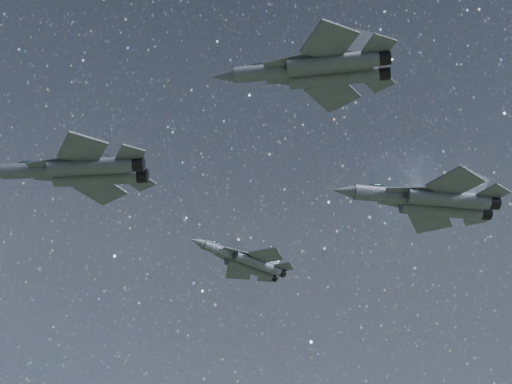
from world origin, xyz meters
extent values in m
cylinder|color=#383B47|center=(-28.49, 4.38, 154.23)|extent=(8.31, 4.25, 1.73)
ellipsoid|color=#1B2C32|center=(-29.75, 4.81, 155.06)|extent=(2.87, 1.94, 0.85)
cube|color=#383B47|center=(-23.04, 2.55, 154.17)|extent=(9.13, 4.47, 1.44)
cylinder|color=#383B47|center=(-22.97, 1.36, 153.67)|extent=(9.36, 4.60, 1.73)
cylinder|color=#383B47|center=(-22.26, 3.45, 153.67)|extent=(9.36, 4.60, 1.73)
cylinder|color=black|center=(-18.14, -0.27, 153.67)|extent=(1.87, 1.97, 1.59)
cylinder|color=black|center=(-17.44, 1.83, 153.67)|extent=(1.87, 1.97, 1.59)
cube|color=#383B47|center=(-27.08, 2.33, 154.10)|extent=(5.61, 3.90, 0.13)
cube|color=#383B47|center=(-26.12, 5.16, 154.10)|extent=(5.87, 1.97, 0.13)
cube|color=#383B47|center=(-24.03, -1.09, 153.90)|extent=(5.19, 5.60, 0.22)
cube|color=#383B47|center=(-21.62, 6.04, 153.90)|extent=(6.35, 6.27, 0.22)
cube|color=#383B47|center=(-19.02, -1.49, 153.90)|extent=(3.04, 3.22, 0.17)
cube|color=#383B47|center=(-17.40, 3.33, 153.90)|extent=(3.76, 3.74, 0.17)
cube|color=#383B47|center=(-20.02, 0.07, 155.78)|extent=(3.60, 1.69, 3.94)
cube|color=#383B47|center=(-19.13, 2.69, 155.78)|extent=(3.79, 1.10, 3.94)
cylinder|color=#383B47|center=(-4.45, 18.62, 155.04)|extent=(6.68, 3.97, 1.41)
cone|color=#383B47|center=(-8.42, 16.88, 155.04)|extent=(2.49, 2.03, 1.26)
ellipsoid|color=#1B2C32|center=(-5.45, 18.18, 155.72)|extent=(2.35, 1.73, 0.70)
cube|color=#383B47|center=(-0.15, 20.50, 154.99)|extent=(7.32, 4.21, 1.17)
cylinder|color=#383B47|center=(0.54, 19.82, 154.59)|extent=(7.51, 4.34, 1.41)
cylinder|color=#383B47|center=(-0.19, 21.47, 154.59)|extent=(7.51, 4.34, 1.41)
cylinder|color=black|center=(4.34, 21.49, 154.59)|extent=(1.60, 1.66, 1.30)
cylinder|color=black|center=(3.62, 23.14, 154.59)|extent=(1.60, 1.66, 1.30)
cube|color=#383B47|center=(-2.48, 18.15, 154.93)|extent=(4.80, 2.00, 0.11)
cube|color=#383B47|center=(-3.46, 20.39, 154.93)|extent=(4.43, 3.49, 0.11)
cube|color=#383B47|center=(1.24, 17.76, 154.77)|extent=(5.14, 5.02, 0.18)
cube|color=#383B47|center=(-1.22, 23.39, 154.77)|extent=(3.96, 4.34, 0.18)
cube|color=#383B47|center=(4.48, 20.27, 154.77)|extent=(3.05, 3.01, 0.14)
cube|color=#383B47|center=(2.81, 24.07, 154.77)|extent=(2.31, 2.47, 0.14)
cube|color=#383B47|center=(3.03, 20.67, 156.30)|extent=(3.02, 1.16, 3.21)
cube|color=#383B47|center=(2.12, 22.73, 156.30)|extent=(2.83, 1.62, 3.21)
cylinder|color=#383B47|center=(-7.50, -16.73, 154.65)|extent=(7.34, 4.20, 1.54)
cone|color=#383B47|center=(-11.88, -14.93, 154.65)|extent=(2.71, 2.18, 1.38)
ellipsoid|color=#1B2C32|center=(-8.60, -16.28, 155.39)|extent=(2.57, 1.85, 0.76)
cube|color=#383B47|center=(-2.76, -18.68, 154.60)|extent=(8.04, 4.44, 1.28)
cylinder|color=#383B47|center=(-2.77, -19.74, 154.16)|extent=(8.25, 4.57, 1.54)
cylinder|color=#383B47|center=(-2.02, -17.91, 154.16)|extent=(8.25, 4.57, 1.54)
cylinder|color=black|center=(1.43, -21.46, 154.16)|extent=(1.73, 1.80, 1.42)
cylinder|color=black|center=(2.18, -19.64, 154.16)|extent=(1.73, 1.80, 1.42)
cube|color=#383B47|center=(-6.37, -18.63, 154.53)|extent=(4.88, 3.72, 0.12)
cube|color=#383B47|center=(-5.36, -16.17, 154.53)|extent=(5.24, 2.07, 0.12)
cube|color=#383B47|center=(-3.85, -21.85, 154.35)|extent=(4.41, 4.81, 0.20)
cube|color=#383B47|center=(-1.30, -15.65, 154.35)|extent=(5.63, 5.52, 0.20)
cube|color=#383B47|center=(0.57, -22.50, 154.35)|extent=(2.58, 2.75, 0.15)
cube|color=#383B47|center=(2.30, -18.30, 154.35)|extent=(3.34, 3.30, 0.15)
cube|color=#383B47|center=(-0.22, -21.05, 156.03)|extent=(3.13, 1.70, 3.51)
cube|color=#383B47|center=(0.72, -18.77, 156.03)|extent=(3.32, 1.19, 3.51)
cylinder|color=#383B47|center=(8.53, -5.73, 150.63)|extent=(8.07, 2.48, 1.67)
cone|color=#383B47|center=(3.41, -5.20, 150.63)|extent=(2.72, 1.76, 1.50)
ellipsoid|color=#1B2C32|center=(7.25, -5.60, 151.43)|extent=(2.66, 1.38, 0.83)
cube|color=#383B47|center=(14.08, -6.31, 150.57)|extent=(8.92, 2.51, 1.40)
cylinder|color=#383B47|center=(14.40, -7.42, 150.09)|extent=(9.14, 2.59, 1.67)
cylinder|color=#383B47|center=(14.62, -5.28, 150.09)|extent=(9.14, 2.59, 1.67)
cylinder|color=black|center=(19.31, -7.93, 150.09)|extent=(1.55, 1.68, 1.55)
cylinder|color=black|center=(19.53, -5.79, 150.09)|extent=(1.55, 1.68, 1.55)
cube|color=#383B47|center=(10.30, -7.37, 150.50)|extent=(5.68, 2.75, 0.13)
cube|color=#383B47|center=(10.60, -4.49, 150.50)|extent=(5.66, 1.67, 0.13)
cube|color=#383B47|center=(13.92, -9.96, 150.30)|extent=(5.69, 5.94, 0.21)
cube|color=#383B47|center=(14.67, -2.70, 150.30)|extent=(6.05, 6.15, 0.21)
cube|color=#383B47|center=(18.74, -9.27, 150.30)|extent=(3.35, 3.46, 0.16)
cube|color=#383B47|center=(19.25, -4.36, 150.30)|extent=(3.57, 3.62, 0.16)
cube|color=#383B47|center=(17.47, -8.00, 152.13)|extent=(3.70, 0.85, 3.82)
cube|color=#383B47|center=(17.75, -5.34, 152.13)|extent=(3.74, 0.58, 3.82)
camera|label=1|loc=(-21.40, -63.43, 108.35)|focal=50.00mm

